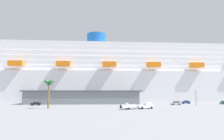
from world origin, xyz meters
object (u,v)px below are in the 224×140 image
Objects in this scene: cruise_ship at (149,78)px; small_boat_on_trailer at (130,106)px; parked_car_black_coupe at (36,103)px; pickup_truck at (146,106)px; street_lamp at (196,94)px; palm_tree at (49,86)px; parked_car_silver_sedan at (176,103)px; parked_car_blue_suv at (186,102)px.

cruise_ship is 74.47m from small_boat_on_trailer.
cruise_ship is at bearing 67.16° from small_boat_on_trailer.
small_boat_on_trailer reaches higher than parked_car_black_coupe.
small_boat_on_trailer is (-28.32, -67.26, -14.83)m from cruise_ship.
pickup_truck reaches higher than small_boat_on_trailer.
cruise_ship is at bearing 93.70° from street_lamp.
palm_tree is at bearing -132.95° from cruise_ship.
cruise_ship reaches higher than parked_car_silver_sedan.
pickup_truck reaches higher than parked_car_silver_sedan.
small_boat_on_trailer is at bearing -139.96° from parked_car_blue_suv.
palm_tree reaches higher than small_boat_on_trailer.
small_boat_on_trailer reaches higher than parked_car_silver_sedan.
palm_tree reaches higher than street_lamp.
street_lamp is (59.84, 6.68, -3.17)m from palm_tree.
pickup_truck is 28.70m from street_lamp.
palm_tree reaches higher than parked_car_black_coupe.
cruise_ship is at bearing 87.70° from parked_car_silver_sedan.
parked_car_silver_sedan is at bearing -92.30° from cruise_ship.
street_lamp is (31.81, 13.41, 3.91)m from small_boat_on_trailer.
street_lamp is (25.80, 11.98, 3.83)m from pickup_truck.
pickup_truck is at bearing -108.73° from cruise_ship.
cruise_ship reaches higher than street_lamp.
parked_car_blue_suv is at bearing 40.04° from small_boat_on_trailer.
street_lamp reaches higher than parked_car_silver_sedan.
parked_car_blue_suv is (7.45, -37.20, -14.96)m from cruise_ship.
parked_car_blue_suv is at bearing -78.67° from cruise_ship.
parked_car_black_coupe is (-42.73, 24.63, -0.21)m from pickup_truck.
parked_car_black_coupe is at bearing -147.65° from cruise_ship.
parked_car_silver_sedan is at bearing 15.37° from palm_tree.
small_boat_on_trailer is at bearing -140.66° from parked_car_silver_sedan.
street_lamp is 1.67× the size of parked_car_blue_suv.
palm_tree is 22.40m from parked_car_black_coupe.
parked_car_silver_sedan is (20.49, 20.29, -0.21)m from pickup_truck.
street_lamp reaches higher than parked_car_blue_suv.
pickup_truck is 0.58× the size of palm_tree.
parked_car_silver_sedan is at bearing 44.72° from pickup_truck.
pickup_truck is (-22.32, -65.83, -14.75)m from cruise_ship.
parked_car_black_coupe is at bearing 114.21° from palm_tree.
pickup_truck is 0.83× the size of small_boat_on_trailer.
parked_car_black_coupe is at bearing 150.04° from pickup_truck.
pickup_truck is 41.31m from parked_car_blue_suv.
cruise_ship is 78.44m from parked_car_black_coupe.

